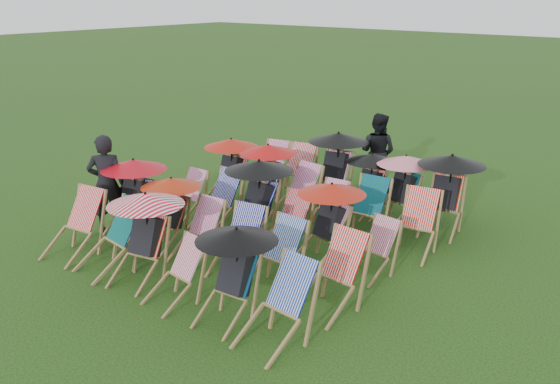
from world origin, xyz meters
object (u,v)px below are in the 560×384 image
Objects in this scene: deckchair_5 at (276,306)px; deckchair_29 at (445,192)px; deckchair_0 at (73,225)px; person_rear at (377,152)px; person_left at (107,184)px.

deckchair_29 is at bearing 95.60° from deckchair_5.
deckchair_0 is 0.75× the size of deckchair_29.
person_rear reaches higher than deckchair_29.
person_left is (-0.44, 0.98, 0.35)m from deckchair_0.
person_left reaches higher than deckchair_5.
deckchair_5 is (4.12, 0.00, -0.01)m from deckchair_0.
deckchair_0 is 4.12m from deckchair_5.
deckchair_29 is 5.79m from person_left.
person_rear is (-2.19, 5.96, 0.31)m from deckchair_5.
person_left reaches higher than deckchair_29.
person_left is (-4.51, -3.63, 0.14)m from deckchair_29.
deckchair_5 is 4.61m from deckchair_29.
person_left is at bearing 106.79° from deckchair_0.
person_rear is at bearing 64.79° from deckchair_0.
person_left is (-4.56, 0.98, 0.35)m from deckchair_5.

